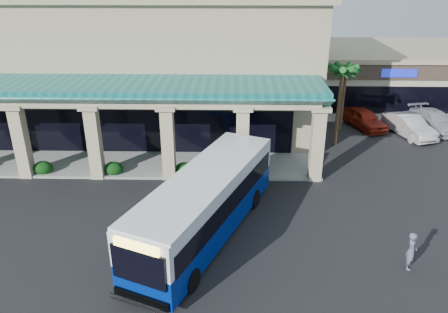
{
  "coord_description": "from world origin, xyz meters",
  "views": [
    {
      "loc": [
        0.94,
        -19.23,
        12.31
      ],
      "look_at": [
        0.43,
        3.59,
        2.2
      ],
      "focal_mm": 35.0,
      "sensor_mm": 36.0,
      "label": 1
    }
  ],
  "objects_px": {
    "pedestrian": "(411,251)",
    "car_white": "(409,126)",
    "car_silver": "(364,118)",
    "car_red": "(435,120)",
    "transit_bus": "(206,205)"
  },
  "relations": [
    {
      "from": "car_silver",
      "to": "car_red",
      "type": "xyz_separation_m",
      "value": [
        5.57,
        -0.3,
        -0.03
      ]
    },
    {
      "from": "transit_bus",
      "to": "car_silver",
      "type": "xyz_separation_m",
      "value": [
        11.91,
        15.69,
        -0.87
      ]
    },
    {
      "from": "car_silver",
      "to": "car_red",
      "type": "height_order",
      "value": "car_silver"
    },
    {
      "from": "car_silver",
      "to": "car_red",
      "type": "relative_size",
      "value": 0.88
    },
    {
      "from": "car_red",
      "to": "pedestrian",
      "type": "bearing_deg",
      "value": -128.04
    },
    {
      "from": "car_white",
      "to": "car_red",
      "type": "height_order",
      "value": "car_white"
    },
    {
      "from": "pedestrian",
      "to": "car_white",
      "type": "xyz_separation_m",
      "value": [
        5.84,
        16.31,
        -0.07
      ]
    },
    {
      "from": "transit_bus",
      "to": "car_red",
      "type": "height_order",
      "value": "transit_bus"
    },
    {
      "from": "pedestrian",
      "to": "car_silver",
      "type": "height_order",
      "value": "pedestrian"
    },
    {
      "from": "transit_bus",
      "to": "car_white",
      "type": "relative_size",
      "value": 2.39
    },
    {
      "from": "transit_bus",
      "to": "car_white",
      "type": "height_order",
      "value": "transit_bus"
    },
    {
      "from": "pedestrian",
      "to": "car_white",
      "type": "bearing_deg",
      "value": -4.36
    },
    {
      "from": "car_red",
      "to": "car_silver",
      "type": "bearing_deg",
      "value": 164.2
    },
    {
      "from": "pedestrian",
      "to": "car_white",
      "type": "relative_size",
      "value": 0.36
    },
    {
      "from": "car_silver",
      "to": "car_white",
      "type": "xyz_separation_m",
      "value": [
        2.99,
        -1.77,
        0.03
      ]
    }
  ]
}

